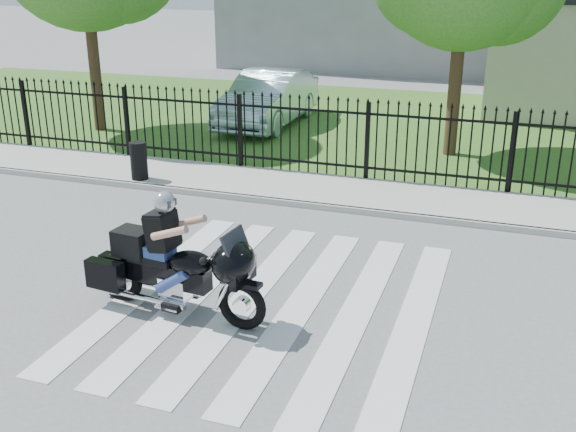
% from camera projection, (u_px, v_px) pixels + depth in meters
% --- Properties ---
extents(ground, '(120.00, 120.00, 0.00)m').
position_uv_depth(ground, '(273.00, 302.00, 9.67)').
color(ground, slate).
rests_on(ground, ground).
extents(crosswalk, '(5.00, 5.50, 0.01)m').
position_uv_depth(crosswalk, '(273.00, 302.00, 9.67)').
color(crosswalk, silver).
rests_on(crosswalk, ground).
extents(sidewalk, '(40.00, 2.00, 0.12)m').
position_uv_depth(sidewalk, '(355.00, 194.00, 14.08)').
color(sidewalk, '#ADAAA3').
rests_on(sidewalk, ground).
extents(curb, '(40.00, 0.12, 0.12)m').
position_uv_depth(curb, '(343.00, 209.00, 13.19)').
color(curb, '#ADAAA3').
rests_on(curb, ground).
extents(grass_strip, '(40.00, 12.00, 0.02)m').
position_uv_depth(grass_strip, '(409.00, 125.00, 20.30)').
color(grass_strip, '#396121').
rests_on(grass_strip, ground).
extents(iron_fence, '(26.00, 0.04, 1.80)m').
position_uv_depth(iron_fence, '(367.00, 143.00, 14.67)').
color(iron_fence, black).
rests_on(iron_fence, ground).
extents(motorcycle_rider, '(2.72, 1.02, 1.80)m').
position_uv_depth(motorcycle_rider, '(172.00, 263.00, 9.17)').
color(motorcycle_rider, black).
rests_on(motorcycle_rider, ground).
extents(parked_car, '(1.72, 4.85, 1.59)m').
position_uv_depth(parked_car, '(268.00, 98.00, 20.05)').
color(parked_car, '#ACCBD9').
rests_on(parked_car, grass_strip).
extents(litter_bin, '(0.49, 0.49, 0.83)m').
position_uv_depth(litter_bin, '(139.00, 161.00, 14.72)').
color(litter_bin, black).
rests_on(litter_bin, sidewalk).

